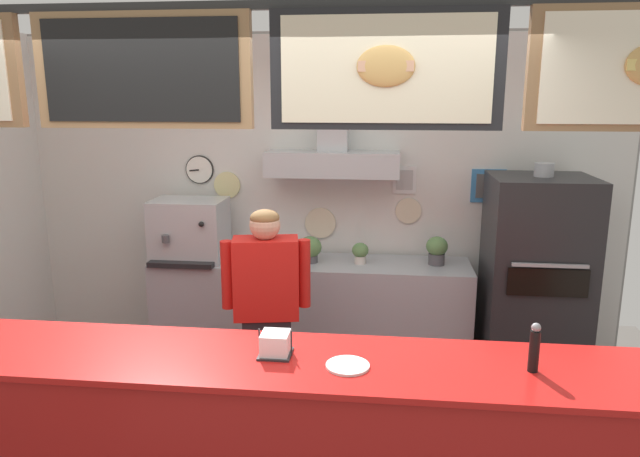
{
  "coord_description": "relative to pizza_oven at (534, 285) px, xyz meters",
  "views": [
    {
      "loc": [
        0.57,
        -2.74,
        2.26
      ],
      "look_at": [
        0.18,
        0.72,
        1.46
      ],
      "focal_mm": 33.16,
      "sensor_mm": 36.0,
      "label": 1
    }
  ],
  "objects": [
    {
      "name": "service_counter",
      "position": [
        -1.71,
        -1.91,
        -0.31
      ],
      "size": [
        4.23,
        0.64,
        1.04
      ],
      "color": "#B21916",
      "rests_on": "ground_plane"
    },
    {
      "name": "espresso_machine",
      "position": [
        -2.74,
        0.12,
        0.33
      ],
      "size": [
        0.58,
        0.52,
        0.5
      ],
      "color": "#B7BABF",
      "rests_on": "back_prep_counter"
    },
    {
      "name": "back_prep_counter",
      "position": [
        -1.74,
        0.15,
        -0.38
      ],
      "size": [
        2.58,
        0.57,
        0.92
      ],
      "color": "#A3A5AD",
      "rests_on": "ground_plane"
    },
    {
      "name": "back_wall_assembly",
      "position": [
        -1.7,
        0.37,
        0.64
      ],
      "size": [
        5.11,
        2.41,
        2.75
      ],
      "color": "gray",
      "rests_on": "ground_plane"
    },
    {
      "name": "shop_worker",
      "position": [
        -1.91,
        -0.81,
        -0.01
      ],
      "size": [
        0.58,
        0.29,
        1.53
      ],
      "rotation": [
        0.0,
        0.0,
        3.32
      ],
      "color": "#232328",
      "rests_on": "ground_plane"
    },
    {
      "name": "pepper_grinder",
      "position": [
        -0.47,
        -1.91,
        0.32
      ],
      "size": [
        0.05,
        0.05,
        0.23
      ],
      "color": "black",
      "rests_on": "service_counter"
    },
    {
      "name": "napkin_holder",
      "position": [
        -1.65,
        -1.88,
        0.26
      ],
      "size": [
        0.16,
        0.15,
        0.13
      ],
      "color": "#262628",
      "rests_on": "service_counter"
    },
    {
      "name": "potted_rosemary",
      "position": [
        -1.74,
        0.12,
        0.2
      ],
      "size": [
        0.19,
        0.19,
        0.21
      ],
      "color": "#4C4C51",
      "rests_on": "back_prep_counter"
    },
    {
      "name": "potted_basil",
      "position": [
        -0.73,
        0.17,
        0.21
      ],
      "size": [
        0.17,
        0.17,
        0.23
      ],
      "color": "#4C4C51",
      "rests_on": "back_prep_counter"
    },
    {
      "name": "potted_thyme",
      "position": [
        -1.34,
        0.13,
        0.18
      ],
      "size": [
        0.13,
        0.13,
        0.17
      ],
      "color": "beige",
      "rests_on": "back_prep_counter"
    },
    {
      "name": "condiment_plate",
      "position": [
        -1.3,
        -1.97,
        0.21
      ],
      "size": [
        0.2,
        0.2,
        0.01
      ],
      "color": "white",
      "rests_on": "service_counter"
    },
    {
      "name": "pizza_oven",
      "position": [
        0.0,
        0.0,
        0.0
      ],
      "size": [
        0.74,
        0.72,
        1.76
      ],
      "color": "#232326",
      "rests_on": "ground_plane"
    }
  ]
}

